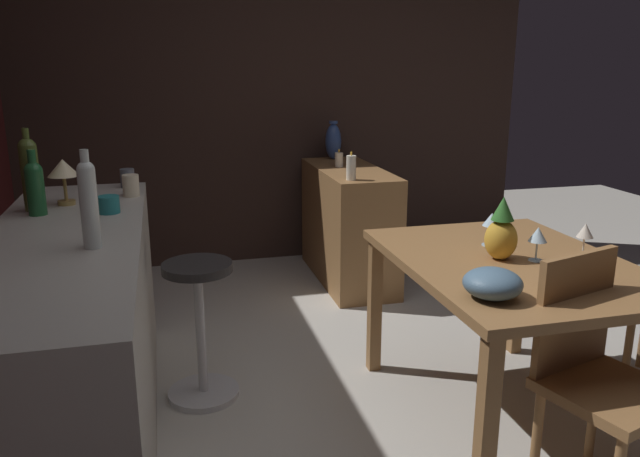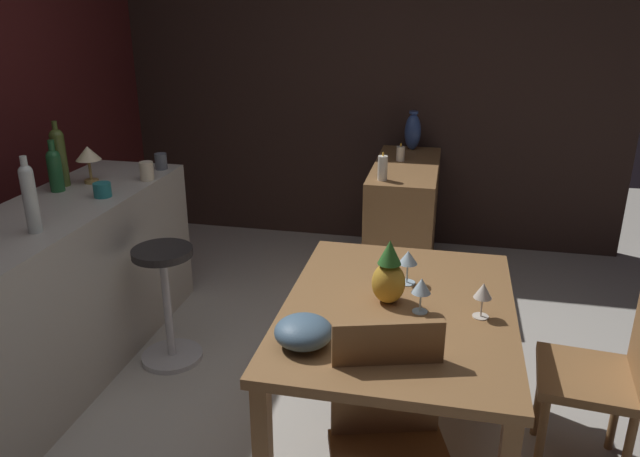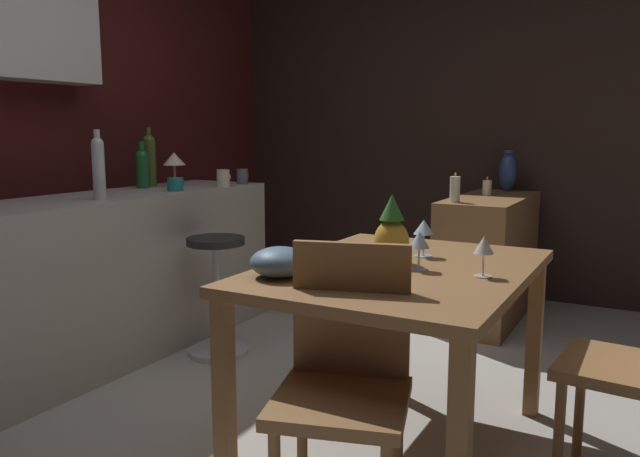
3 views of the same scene
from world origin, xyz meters
TOP-DOWN VIEW (x-y plane):
  - ground_plane at (0.00, 0.00)m, footprint 9.00×9.00m
  - wall_side_right at (2.55, 0.30)m, footprint 0.10×4.40m
  - dining_table at (-0.08, -0.41)m, footprint 1.24×0.92m
  - kitchen_counter at (0.19, 1.40)m, footprint 2.10×0.60m
  - sideboard_cabinet at (1.86, -0.28)m, footprint 1.10×0.44m
  - chair_near_window at (-0.61, -0.44)m, footprint 0.50×0.50m
  - bar_stool at (0.43, 0.88)m, footprint 0.34×0.34m
  - wine_glass_left at (-0.10, -0.73)m, footprint 0.07×0.07m
  - wine_glass_right at (0.14, -0.42)m, footprint 0.08×0.08m
  - wine_glass_center at (-0.11, -0.49)m, footprint 0.08×0.08m
  - pineapple_centerpiece at (-0.05, -0.36)m, footprint 0.14×0.14m
  - fruit_bowl at (-0.45, -0.10)m, footprint 0.21×0.21m
  - wine_bottle_clear at (-0.02, 1.26)m, footprint 0.06×0.06m
  - wine_bottle_olive at (0.67, 1.57)m, footprint 0.08×0.08m
  - wine_bottle_green at (0.57, 1.54)m, footprint 0.08×0.08m
  - cup_teal at (0.53, 1.24)m, footprint 0.13×0.09m
  - cup_cream at (0.88, 1.16)m, footprint 0.12×0.08m
  - cup_slate at (1.12, 1.18)m, footprint 0.11×0.07m
  - counter_lamp at (0.75, 1.45)m, footprint 0.14×0.14m
  - pillar_candle_tall at (1.44, -0.16)m, footprint 0.06×0.06m
  - pillar_candle_short at (1.95, -0.23)m, footprint 0.06×0.06m
  - vase_ceramic_blue at (2.30, -0.28)m, footprint 0.12×0.12m

SIDE VIEW (x-z plane):
  - ground_plane at x=0.00m, z-range 0.00..0.00m
  - bar_stool at x=0.43m, z-range 0.02..0.69m
  - sideboard_cabinet at x=1.86m, z-range 0.00..0.82m
  - kitchen_counter at x=0.19m, z-range 0.00..0.90m
  - chair_near_window at x=-0.61m, z-range 0.04..0.94m
  - dining_table at x=-0.08m, z-range 0.28..1.02m
  - fruit_bowl at x=-0.45m, z-range 0.74..0.85m
  - wine_glass_left at x=-0.10m, z-range 0.78..0.92m
  - wine_glass_center at x=-0.11m, z-range 0.78..0.92m
  - wine_glass_right at x=0.14m, z-range 0.78..0.93m
  - pineapple_centerpiece at x=-0.05m, z-range 0.72..0.99m
  - pillar_candle_short at x=1.95m, z-range 0.81..0.93m
  - pillar_candle_tall at x=1.44m, z-range 0.81..0.99m
  - cup_teal at x=0.53m, z-range 0.90..0.98m
  - cup_slate at x=1.12m, z-range 0.90..1.00m
  - cup_cream at x=0.88m, z-range 0.90..1.01m
  - vase_ceramic_blue at x=2.30m, z-range 0.81..1.10m
  - wine_bottle_green at x=0.57m, z-range 0.89..1.17m
  - counter_lamp at x=0.75m, z-range 0.95..1.17m
  - wine_bottle_clear at x=-0.02m, z-range 0.90..1.25m
  - wine_bottle_olive at x=0.67m, z-range 0.89..1.26m
  - wall_side_right at x=2.55m, z-range 0.00..2.60m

